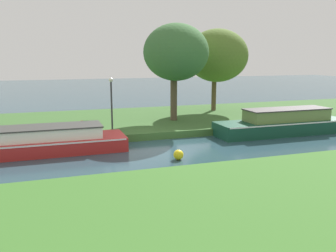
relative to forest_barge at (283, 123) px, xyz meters
The scene contains 11 objects.
ground_plane 7.74m from the forest_barge, behind, with size 120.00×120.00×0.00m, color #284450.
riverbank_far 9.58m from the forest_barge, 142.71° to the left, with size 72.00×10.00×0.40m, color #375F2B.
riverbank_near 12.74m from the forest_barge, 126.75° to the right, with size 72.00×10.00×0.40m, color #396B28.
forest_barge is the anchor object (origin of this frame).
red_narrowboat 14.18m from the forest_barge, behind, with size 9.36×2.33×1.87m.
willow_tree_left 7.78m from the forest_barge, 143.07° to the left, with size 4.01×4.63×6.12m.
willow_tree_centre 8.11m from the forest_barge, 97.34° to the left, with size 4.68×4.09×6.11m.
lamp_post 10.10m from the forest_barge, 164.99° to the left, with size 0.24×0.24×2.92m.
mooring_post_near 1.71m from the forest_barge, 125.81° to the left, with size 0.16×0.16×0.87m, color brown.
mooring_post_far 11.50m from the forest_barge, behind, with size 0.12×0.12×0.80m, color brown.
channel_buoy 8.33m from the forest_barge, 157.79° to the right, with size 0.45×0.45×0.45m, color yellow.
Camera 1 is at (-5.33, -16.13, 4.43)m, focal length 38.09 mm.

